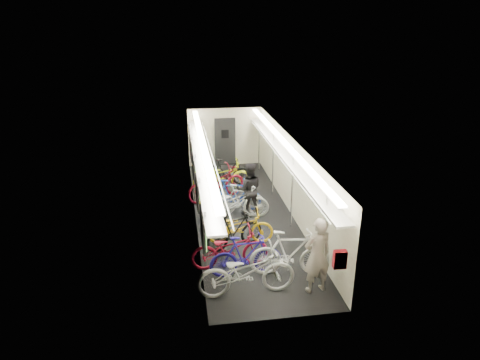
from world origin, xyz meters
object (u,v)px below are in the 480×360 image
object	(u,v)px
passenger_mid	(249,189)
backpack	(340,259)
bicycle_1	(246,256)
passenger_near	(317,255)
bicycle_0	(246,272)

from	to	relation	value
passenger_mid	backpack	size ratio (longest dim) A/B	4.48
bicycle_1	passenger_mid	bearing A→B (deg)	-13.61
passenger_near	passenger_mid	size ratio (longest dim) A/B	1.07
bicycle_1	passenger_near	xyz separation A→B (m)	(1.45, -0.85, 0.38)
bicycle_0	bicycle_1	distance (m)	0.76
passenger_mid	backpack	world-z (taller)	passenger_mid
bicycle_0	backpack	world-z (taller)	backpack
passenger_mid	passenger_near	bearing A→B (deg)	108.06
passenger_near	bicycle_1	bearing A→B (deg)	-43.07
passenger_mid	bicycle_0	bearing A→B (deg)	86.65
backpack	passenger_near	bearing A→B (deg)	105.83
passenger_near	passenger_mid	world-z (taller)	passenger_near
passenger_near	bicycle_0	bearing A→B (deg)	-16.46
passenger_mid	backpack	bearing A→B (deg)	108.29
passenger_near	passenger_mid	distance (m)	4.26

